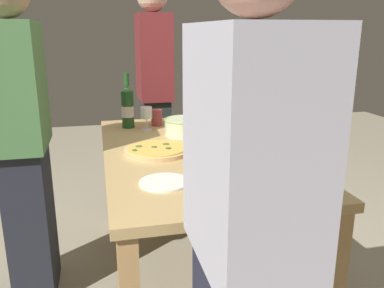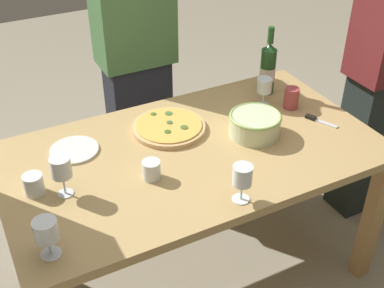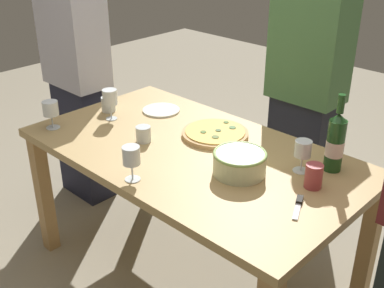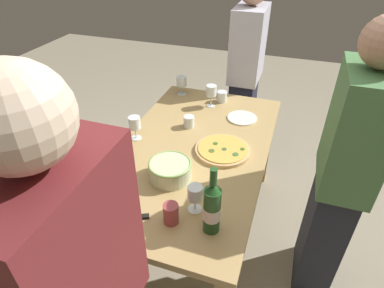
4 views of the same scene
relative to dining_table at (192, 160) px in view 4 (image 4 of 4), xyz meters
The scene contains 16 objects.
ground_plane 0.66m from the dining_table, ahead, with size 8.00×8.00×0.00m, color gray.
dining_table is the anchor object (origin of this frame).
pizza 0.22m from the dining_table, 96.33° to the left, with size 0.33×0.33×0.03m.
serving_bowl 0.33m from the dining_table, ahead, with size 0.23×0.23×0.10m.
wine_bottle 0.67m from the dining_table, 26.47° to the left, with size 0.08×0.08×0.35m.
wine_glass_near_pizza 0.78m from the dining_table, 154.96° to the right, with size 0.08×0.08×0.14m.
wine_glass_by_bottle 0.60m from the dining_table, behind, with size 0.08×0.08×0.17m.
wine_glass_far_left 0.55m from the dining_table, 20.31° to the left, with size 0.07×0.07×0.14m.
wine_glass_far_right 0.42m from the dining_table, 88.02° to the right, with size 0.07×0.07×0.15m.
cup_amber 0.67m from the dining_table, behind, with size 0.08×0.08×0.08m, color white.
cup_ceramic 0.28m from the dining_table, 156.53° to the right, with size 0.07×0.07×0.08m, color white.
cup_spare 0.61m from the dining_table, ahead, with size 0.07×0.07×0.10m, color #A94146.
side_plate 0.51m from the dining_table, 153.94° to the left, with size 0.21×0.21×0.01m, color white.
pizza_knife 0.63m from the dining_table, ahead, with size 0.09×0.15×0.02m.
person_guest_left 0.85m from the dining_table, 84.26° to the left, with size 0.40×0.24×1.61m.
person_guest_right 1.10m from the dining_table, behind, with size 0.41×0.24×1.58m.
Camera 4 is at (1.52, 0.51, 1.89)m, focal length 30.09 mm.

